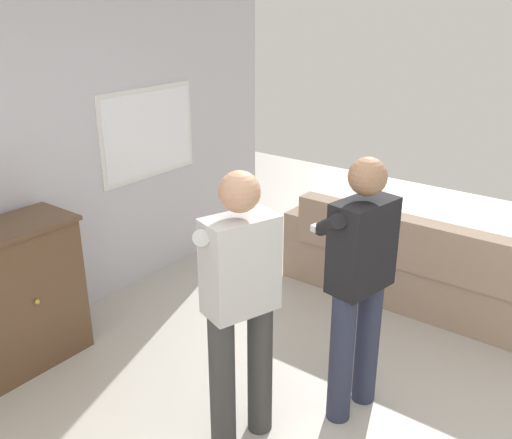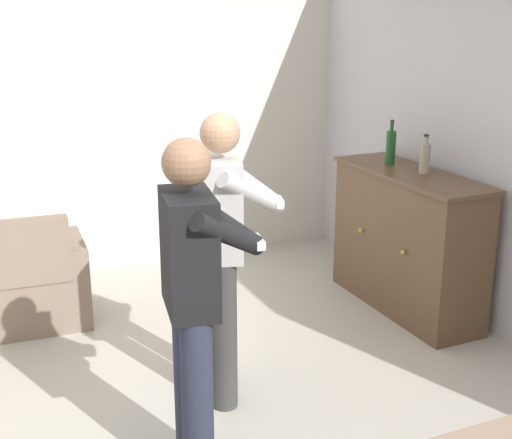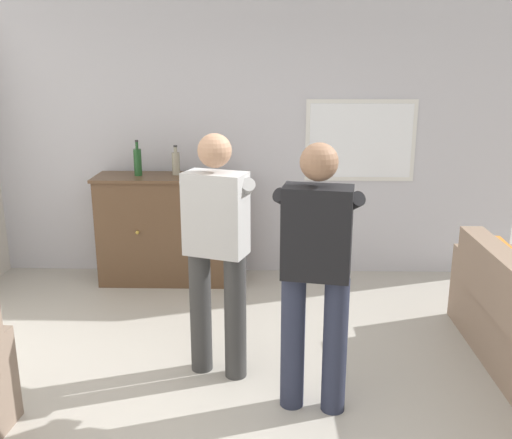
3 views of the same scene
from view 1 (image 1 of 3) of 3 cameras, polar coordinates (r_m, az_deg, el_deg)
wall_back_with_window at (r=4.63m, az=-20.50°, el=6.40°), size 5.20×0.15×2.80m
couch at (r=5.03m, az=15.75°, el=-4.90°), size 0.57×2.42×0.84m
person_standing_left at (r=3.17m, az=-1.66°, el=-8.02°), size 0.53×0.52×1.68m
person_standing_right at (r=3.45m, az=10.20°, el=-5.79°), size 0.55×0.51×1.68m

